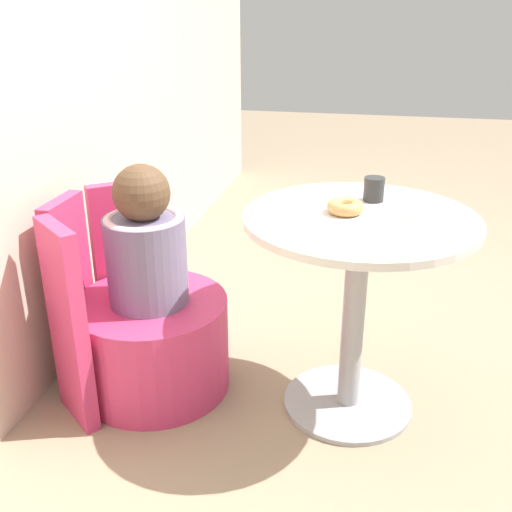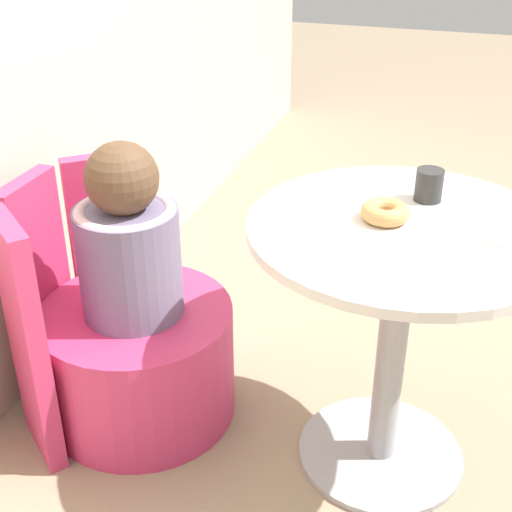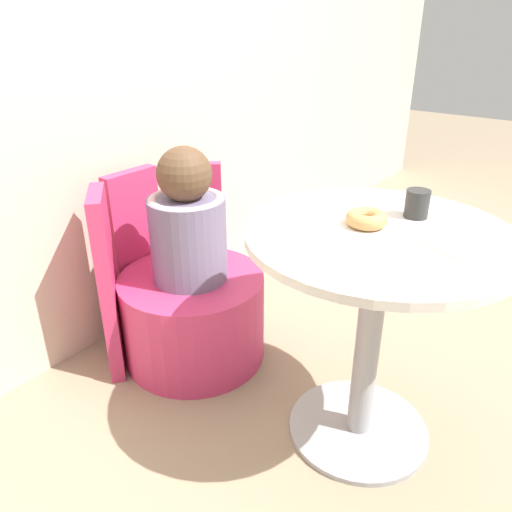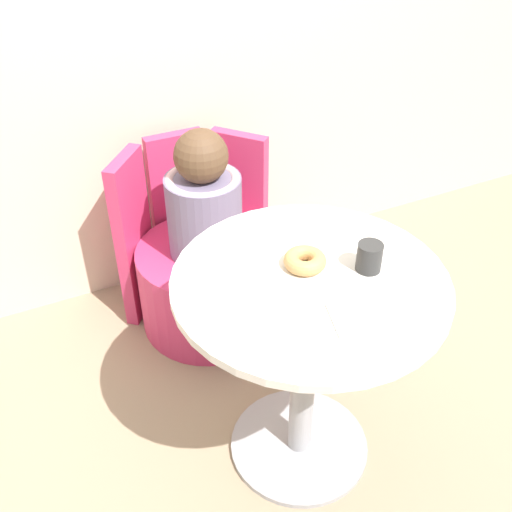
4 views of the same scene
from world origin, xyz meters
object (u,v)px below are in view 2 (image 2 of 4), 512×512
Objects in this scene: child_figure at (128,241)px; donut at (385,211)px; tub_chair at (140,361)px; round_table at (397,297)px; cup at (429,185)px.

donut is (0.04, -0.66, 0.17)m from child_figure.
donut reaches higher than tub_chair.
tub_chair is 4.77× the size of donut.
tub_chair is at bearing 91.88° from round_table.
cup is (0.14, -0.08, 0.02)m from donut.
round_table is 0.22m from donut.
donut is (0.04, -0.66, 0.56)m from tub_chair.
child_figure reaches higher than donut.
tub_chair is at bearing 103.71° from cup.
round_table is at bearing -88.12° from child_figure.
round_table is 9.25× the size of cup.
cup reaches higher than tub_chair.
tub_chair is (-0.02, 0.71, -0.34)m from round_table.
cup is (0.16, -0.03, 0.24)m from round_table.
cup reaches higher than round_table.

